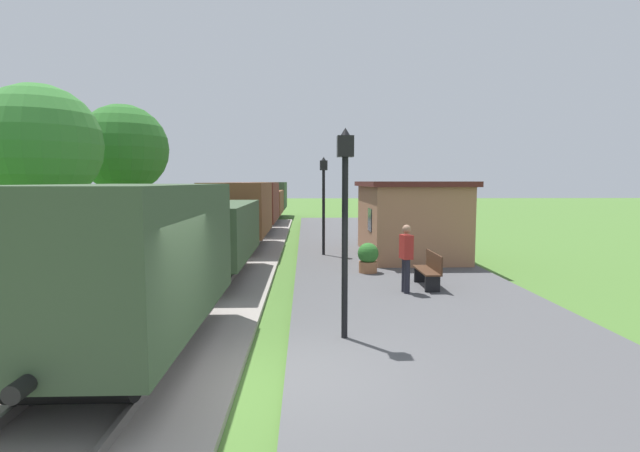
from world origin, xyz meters
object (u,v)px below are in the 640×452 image
object	(u,v)px
freight_train	(248,210)
person_waiting	(406,256)
station_hut	(408,218)
tree_field_distant	(123,149)
bench_near_hut	(429,269)
bench_down_platform	(376,231)
tree_field_left	(40,145)
lamp_post_far	(324,188)
potted_planter	(368,257)
lamp_post_near	(345,195)

from	to	relation	value
freight_train	person_waiting	distance (m)	13.61
station_hut	tree_field_distant	size ratio (longest dim) A/B	0.83
person_waiting	tree_field_distant	xyz separation A→B (m)	(-11.97, 13.73, 3.53)
bench_near_hut	bench_down_platform	distance (m)	9.58
tree_field_left	tree_field_distant	size ratio (longest dim) A/B	0.97
person_waiting	tree_field_left	size ratio (longest dim) A/B	0.25
tree_field_distant	station_hut	bearing A→B (deg)	-29.43
lamp_post_far	freight_train	bearing A→B (deg)	120.12
potted_planter	tree_field_distant	size ratio (longest dim) A/B	0.13
bench_down_platform	person_waiting	bearing A→B (deg)	-94.26
freight_train	potted_planter	distance (m)	10.96
station_hut	bench_near_hut	distance (m)	5.67
bench_near_hut	person_waiting	xyz separation A→B (m)	(-0.76, -0.63, 0.46)
person_waiting	bench_near_hut	bearing A→B (deg)	-149.54
bench_down_platform	lamp_post_near	size ratio (longest dim) A/B	0.41
person_waiting	lamp_post_near	bearing A→B (deg)	52.63
bench_down_platform	lamp_post_far	distance (m)	5.13
station_hut	lamp_post_near	xyz separation A→B (m)	(-3.21, -9.61, 1.15)
freight_train	potted_planter	world-z (taller)	freight_train
bench_down_platform	freight_train	bearing A→B (deg)	159.80
bench_near_hut	bench_down_platform	bearing A→B (deg)	90.00
station_hut	person_waiting	distance (m)	6.36
lamp_post_far	tree_field_distant	size ratio (longest dim) A/B	0.53
person_waiting	tree_field_distant	bearing A→B (deg)	-58.24
person_waiting	potted_planter	bearing A→B (deg)	-86.78
lamp_post_far	person_waiting	bearing A→B (deg)	-73.87
station_hut	bench_down_platform	world-z (taller)	station_hut
station_hut	person_waiting	bearing A→B (deg)	-102.62
freight_train	potted_planter	size ratio (longest dim) A/B	42.79
bench_near_hut	tree_field_distant	bearing A→B (deg)	134.19
bench_down_platform	tree_field_left	bearing A→B (deg)	-168.89
bench_down_platform	potted_planter	bearing A→B (deg)	-100.21
lamp_post_far	tree_field_distant	xyz separation A→B (m)	(-10.16, 7.44, 1.91)
bench_near_hut	potted_planter	distance (m)	2.46
freight_train	tree_field_distant	bearing A→B (deg)	169.25
bench_near_hut	lamp_post_near	world-z (taller)	lamp_post_near
tree_field_left	potted_planter	bearing A→B (deg)	-21.49
person_waiting	station_hut	bearing A→B (deg)	-111.94
bench_near_hut	person_waiting	size ratio (longest dim) A/B	0.88
freight_train	bench_down_platform	size ratio (longest dim) A/B	26.13
bench_down_platform	tree_field_distant	size ratio (longest dim) A/B	0.21
freight_train	lamp_post_near	xyz separation A→B (m)	(3.59, -15.90, 1.20)
freight_train	tree_field_left	size ratio (longest dim) A/B	5.75
bench_near_hut	tree_field_left	bearing A→B (deg)	153.22
freight_train	station_hut	xyz separation A→B (m)	(6.80, -6.29, 0.05)
freight_train	potted_planter	xyz separation A→B (m)	(4.82, -9.80, -0.88)
bench_down_platform	lamp_post_near	world-z (taller)	lamp_post_near
bench_near_hut	lamp_post_near	xyz separation A→B (m)	(-2.58, -4.05, 2.08)
station_hut	tree_field_distant	xyz separation A→B (m)	(-13.36, 7.54, 3.06)
lamp_post_far	tree_field_distant	world-z (taller)	tree_field_distant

